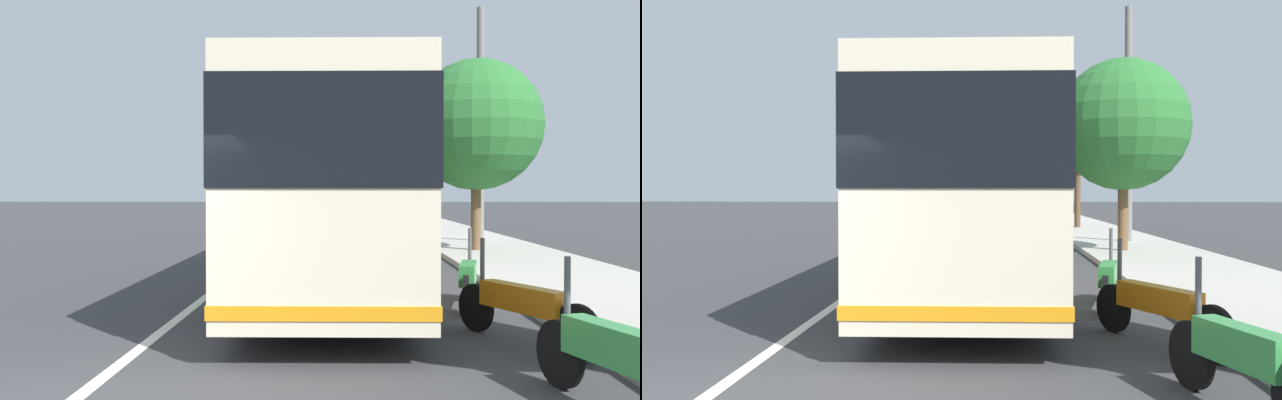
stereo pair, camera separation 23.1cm
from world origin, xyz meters
The scene contains 12 objects.
sidewalk_curb centered at (10.00, -7.09, 0.07)m, with size 110.00×3.60×0.14m, color #B2ADA3.
lane_divider_line centered at (10.00, 0.00, 0.00)m, with size 110.00×0.16×0.01m, color silver.
coach_bus centered at (7.59, -2.12, 2.03)m, with size 12.41×2.74×3.51m.
motorcycle_angled centered at (0.23, -4.73, 0.48)m, with size 2.03×0.69×1.28m.
motorcycle_far_end centered at (2.67, -4.63, 0.48)m, with size 2.14×1.17×1.27m.
motorcycle_mid_row centered at (5.24, -4.49, 0.46)m, with size 2.02×0.56×1.26m.
car_ahead_same_lane centered at (25.80, -2.90, 0.66)m, with size 4.05×2.04×1.36m.
car_oncoming centered at (44.82, 1.82, 0.75)m, with size 4.80×2.12×1.58m.
car_far_distant centered at (34.99, -2.14, 0.66)m, with size 4.08×2.00×1.39m.
roadside_tree_mid_block centered at (14.09, -6.44, 3.87)m, with size 3.92×3.92×5.84m.
roadside_tree_far_block centered at (26.41, -6.66, 5.27)m, with size 4.13×4.13×7.35m.
utility_pole centered at (17.69, -7.33, 4.19)m, with size 0.27×0.27×8.38m, color slate.
Camera 2 is at (-5.35, -2.65, 1.89)m, focal length 36.35 mm.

